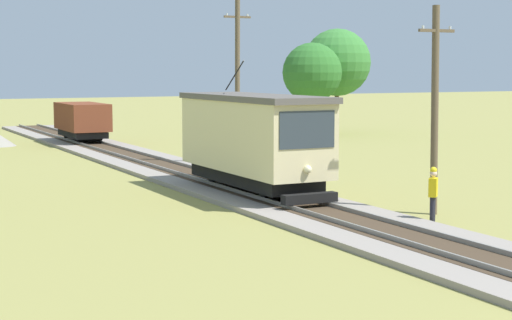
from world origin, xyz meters
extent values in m
cube|color=beige|center=(0.00, 18.81, 2.30)|extent=(2.50, 8.00, 2.60)
cube|color=#56514C|center=(0.00, 18.81, 3.71)|extent=(2.60, 8.32, 0.22)
cube|color=black|center=(0.00, 18.81, 0.72)|extent=(2.10, 7.04, 0.44)
cube|color=#2D3842|center=(0.00, 14.80, 2.77)|extent=(2.10, 0.03, 1.25)
cube|color=#2D3842|center=(1.26, 18.81, 2.66)|extent=(0.02, 6.72, 1.04)
sphere|color=#F4EAB2|center=(0.00, 14.75, 1.45)|extent=(0.28, 0.28, 0.28)
cylinder|color=black|center=(0.00, 20.41, 4.52)|extent=(0.05, 1.67, 1.19)
cube|color=black|center=(0.00, 14.61, 0.50)|extent=(2.00, 0.36, 0.32)
cylinder|color=black|center=(0.00, 16.57, 0.72)|extent=(1.54, 0.80, 0.80)
cylinder|color=black|center=(0.00, 21.05, 0.72)|extent=(1.54, 0.80, 0.80)
cube|color=brown|center=(0.00, 43.11, 1.78)|extent=(2.40, 5.20, 1.70)
cube|color=black|center=(0.00, 43.11, 0.70)|extent=(2.02, 4.78, 0.38)
cylinder|color=black|center=(0.00, 41.55, 0.70)|extent=(1.54, 0.76, 0.76)
cylinder|color=black|center=(0.00, 44.67, 0.70)|extent=(1.54, 0.76, 0.76)
cylinder|color=brown|center=(3.54, 12.64, 3.41)|extent=(0.24, 0.34, 6.82)
cube|color=brown|center=(3.54, 12.64, 6.00)|extent=(1.40, 0.10, 0.10)
cylinder|color=silver|center=(2.99, 12.64, 6.10)|extent=(0.08, 0.08, 0.10)
cylinder|color=silver|center=(4.09, 12.64, 6.10)|extent=(0.08, 0.08, 0.10)
cylinder|color=brown|center=(3.54, 27.58, 4.13)|extent=(0.24, 0.31, 8.26)
cube|color=brown|center=(3.54, 27.58, 7.27)|extent=(1.40, 0.10, 0.10)
cylinder|color=silver|center=(2.99, 27.58, 7.37)|extent=(0.08, 0.08, 0.10)
cylinder|color=silver|center=(4.09, 27.58, 7.37)|extent=(0.08, 0.08, 0.10)
cylinder|color=black|center=(2.32, 11.13, 0.43)|extent=(0.15, 0.15, 0.86)
cylinder|color=black|center=(2.43, 11.24, 0.43)|extent=(0.15, 0.15, 0.86)
cube|color=yellow|center=(2.38, 11.19, 1.15)|extent=(0.44, 0.44, 0.58)
sphere|color=beige|center=(2.38, 11.19, 1.58)|extent=(0.22, 0.22, 0.22)
sphere|color=yellow|center=(2.38, 11.19, 1.68)|extent=(0.21, 0.21, 0.21)
cylinder|color=#4C3823|center=(19.69, 44.10, 1.70)|extent=(0.32, 0.32, 3.40)
sphere|color=#387A33|center=(19.69, 44.10, 5.28)|extent=(5.03, 5.03, 5.03)
cylinder|color=#4C3823|center=(16.50, 42.36, 1.48)|extent=(0.32, 0.32, 2.95)
sphere|color=#2D6B28|center=(16.50, 42.36, 4.55)|extent=(4.25, 4.25, 4.25)
camera|label=1|loc=(-13.84, -8.85, 4.75)|focal=58.17mm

